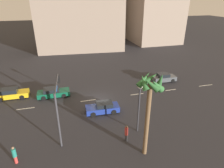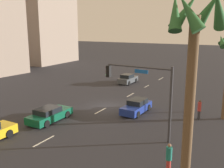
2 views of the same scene
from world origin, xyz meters
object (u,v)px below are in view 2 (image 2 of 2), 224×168
(pedestrian_0, at_px, (199,109))
(car_0, at_px, (137,106))
(pedestrian_1, at_px, (169,157))
(palm_tree_0, at_px, (193,56))
(car_2, at_px, (128,79))
(traffic_signal, at_px, (145,88))
(car_1, at_px, (49,114))
(streetlamp, at_px, (192,73))
(building_0, at_px, (34,15))

(pedestrian_0, bearing_deg, car_0, -79.61)
(pedestrian_1, relative_size, palm_tree_0, 0.18)
(car_0, bearing_deg, pedestrian_1, 33.44)
(car_2, height_order, pedestrian_1, pedestrian_1)
(traffic_signal, relative_size, pedestrian_0, 3.09)
(traffic_signal, xyz_separation_m, palm_tree_0, (6.75, 4.69, 3.29))
(car_0, bearing_deg, car_2, -150.97)
(car_0, xyz_separation_m, car_1, (6.05, -6.06, -0.02))
(car_2, bearing_deg, traffic_signal, 29.13)
(car_2, bearing_deg, pedestrian_0, 48.60)
(car_1, bearing_deg, streetlamp, 129.51)
(streetlamp, height_order, building_0, building_0)
(streetlamp, xyz_separation_m, pedestrian_1, (11.97, 1.39, -3.08))
(palm_tree_0, bearing_deg, car_0, -147.47)
(streetlamp, relative_size, pedestrian_0, 3.05)
(streetlamp, height_order, pedestrian_1, streetlamp)
(traffic_signal, bearing_deg, car_0, -150.61)
(palm_tree_0, relative_size, building_0, 0.44)
(car_0, distance_m, pedestrian_1, 11.00)
(car_1, xyz_separation_m, streetlamp, (-8.85, 10.73, 3.41))
(car_2, bearing_deg, car_0, 29.03)
(car_1, bearing_deg, palm_tree_0, 66.82)
(palm_tree_0, height_order, building_0, building_0)
(pedestrian_0, bearing_deg, building_0, -118.45)
(pedestrian_0, height_order, pedestrian_1, pedestrian_0)
(car_2, height_order, building_0, building_0)
(pedestrian_1, xyz_separation_m, palm_tree_0, (2.72, 1.53, 6.32))
(building_0, bearing_deg, palm_tree_0, 50.59)
(car_1, height_order, pedestrian_1, pedestrian_1)
(car_1, height_order, pedestrian_0, pedestrian_0)
(streetlamp, xyz_separation_m, building_0, (-22.09, -42.70, 7.38))
(traffic_signal, height_order, streetlamp, traffic_signal)
(car_0, bearing_deg, traffic_signal, 29.39)
(streetlamp, height_order, pedestrian_0, streetlamp)
(car_1, distance_m, traffic_signal, 9.61)
(streetlamp, bearing_deg, pedestrian_0, 35.65)
(car_0, relative_size, building_0, 0.18)
(pedestrian_0, height_order, palm_tree_0, palm_tree_0)
(car_2, height_order, streetlamp, streetlamp)
(pedestrian_0, bearing_deg, pedestrian_1, 0.93)
(car_1, height_order, palm_tree_0, palm_tree_0)
(car_1, height_order, traffic_signal, traffic_signal)
(building_0, bearing_deg, pedestrian_1, 51.78)
(pedestrian_1, distance_m, palm_tree_0, 7.05)
(traffic_signal, bearing_deg, car_1, -84.23)
(pedestrian_1, distance_m, building_0, 56.69)
(pedestrian_0, distance_m, pedestrian_1, 10.26)
(streetlamp, distance_m, pedestrian_0, 3.69)
(car_1, height_order, streetlamp, streetlamp)
(car_2, xyz_separation_m, pedestrian_1, (21.46, 12.88, 0.28))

